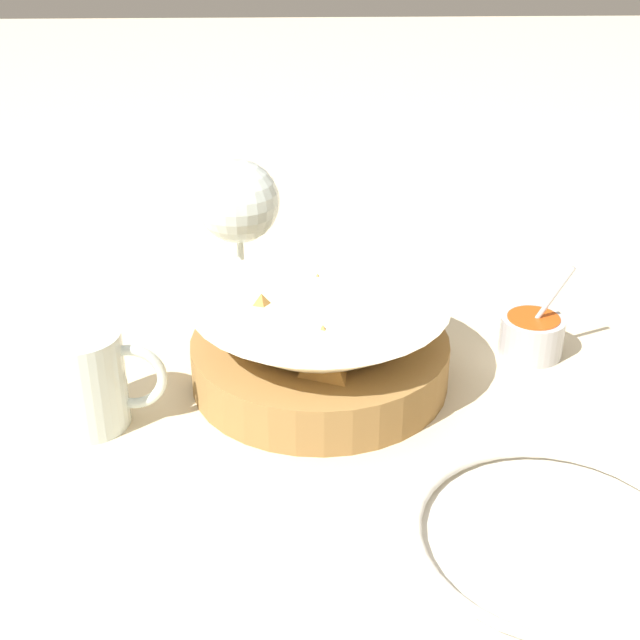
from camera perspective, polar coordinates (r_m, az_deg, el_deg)
The scene contains 6 objects.
ground_plane at distance 0.82m, azimuth 1.57°, elevation -4.82°, with size 4.00×4.00×0.00m, color beige.
food_basket at distance 0.82m, azimuth -0.05°, elevation -1.66°, with size 0.24×0.24×0.10m.
sauce_cup at distance 0.90m, azimuth 13.40°, elevation -0.85°, with size 0.07×0.06×0.10m.
wine_glass at distance 0.97m, azimuth -5.24°, elevation 7.33°, with size 0.09×0.09×0.15m.
beer_mug at distance 0.79m, azimuth -14.68°, elevation -3.90°, with size 0.11×0.07×0.09m.
side_plate at distance 0.68m, azimuth 14.68°, elevation -13.40°, with size 0.21×0.21×0.01m.
Camera 1 is at (-0.04, -0.69, 0.45)m, focal length 50.00 mm.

